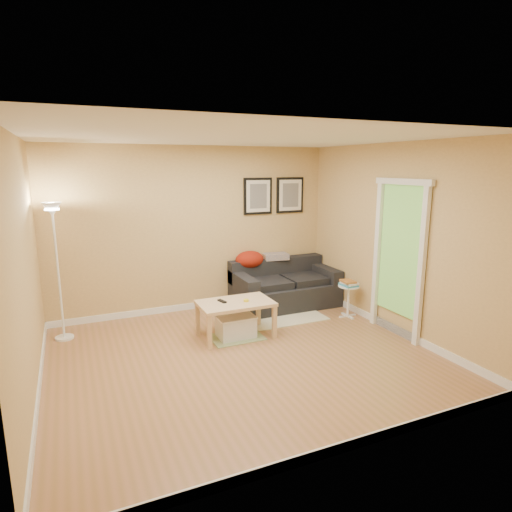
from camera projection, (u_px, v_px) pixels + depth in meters
name	position (u px, v px, depth m)	size (l,w,h in m)	color
floor	(243.00, 357.00, 5.25)	(4.50, 4.50, 0.00)	#A46C46
ceiling	(241.00, 137.00, 4.71)	(4.50, 4.50, 0.00)	white
wall_back	(195.00, 230.00, 6.77)	(4.50, 4.50, 0.00)	tan
wall_front	(343.00, 302.00, 3.19)	(4.50, 4.50, 0.00)	tan
wall_left	(24.00, 272.00, 4.09)	(4.00, 4.00, 0.00)	tan
wall_right	(394.00, 240.00, 5.87)	(4.00, 4.00, 0.00)	tan
baseboard_back	(197.00, 305.00, 7.02)	(4.50, 0.02, 0.10)	white
baseboard_front	(336.00, 449.00, 3.45)	(4.50, 0.02, 0.10)	white
baseboard_left	(39.00, 391.00, 4.35)	(0.02, 4.00, 0.10)	white
baseboard_right	(388.00, 326.00, 6.12)	(0.02, 4.00, 0.10)	white
sofa	(285.00, 284.00, 7.08)	(1.70, 0.90, 0.75)	black
red_throw	(250.00, 259.00, 7.09)	(0.48, 0.36, 0.28)	maroon
plaid_throw	(275.00, 256.00, 7.29)	(0.42, 0.26, 0.10)	tan
framed_print_left	(258.00, 196.00, 7.07)	(0.50, 0.04, 0.60)	black
framed_print_right	(290.00, 195.00, 7.31)	(0.50, 0.04, 0.60)	black
area_rug	(281.00, 316.00, 6.64)	(1.25, 0.85, 0.01)	beige
green_runner	(237.00, 337.00, 5.83)	(0.70, 0.50, 0.01)	#668C4C
coffee_table	(236.00, 319.00, 5.82)	(0.99, 0.61, 0.50)	#E1B789
remote_control	(222.00, 301.00, 5.76)	(0.05, 0.16, 0.02)	black
tape_roll	(246.00, 300.00, 5.77)	(0.07, 0.07, 0.03)	yellow
storage_bin	(236.00, 326.00, 5.81)	(0.50, 0.37, 0.31)	white
side_table	(348.00, 301.00, 6.59)	(0.33, 0.33, 0.50)	white
book_stack	(349.00, 283.00, 6.52)	(0.20, 0.26, 0.08)	teal
floor_lamp	(58.00, 276.00, 5.61)	(0.24, 0.24, 1.85)	white
doorway	(398.00, 262.00, 5.77)	(0.12, 1.01, 2.13)	white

